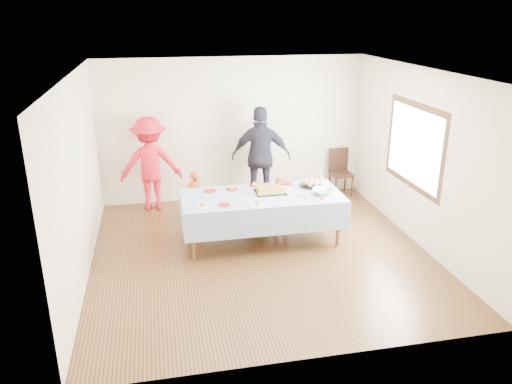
{
  "coord_description": "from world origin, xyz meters",
  "views": [
    {
      "loc": [
        -1.45,
        -6.66,
        3.49
      ],
      "look_at": [
        -0.01,
        0.3,
        0.89
      ],
      "focal_mm": 35.0,
      "sensor_mm": 36.0,
      "label": 1
    }
  ],
  "objects_px": {
    "adult_left": "(151,164)",
    "dining_chair": "(340,169)",
    "party_table": "(262,198)",
    "birthday_cake": "(270,190)"
  },
  "relations": [
    {
      "from": "adult_left",
      "to": "dining_chair",
      "type": "bearing_deg",
      "value": -178.05
    },
    {
      "from": "party_table",
      "to": "dining_chair",
      "type": "relative_size",
      "value": 2.73
    },
    {
      "from": "dining_chair",
      "to": "adult_left",
      "type": "xyz_separation_m",
      "value": [
        -3.67,
        -0.08,
        0.35
      ]
    },
    {
      "from": "party_table",
      "to": "dining_chair",
      "type": "height_order",
      "value": "dining_chair"
    },
    {
      "from": "dining_chair",
      "to": "adult_left",
      "type": "height_order",
      "value": "adult_left"
    },
    {
      "from": "party_table",
      "to": "birthday_cake",
      "type": "bearing_deg",
      "value": 32.33
    },
    {
      "from": "birthday_cake",
      "to": "adult_left",
      "type": "xyz_separation_m",
      "value": [
        -1.83,
        1.68,
        0.04
      ]
    },
    {
      "from": "birthday_cake",
      "to": "dining_chair",
      "type": "height_order",
      "value": "dining_chair"
    },
    {
      "from": "party_table",
      "to": "birthday_cake",
      "type": "height_order",
      "value": "birthday_cake"
    },
    {
      "from": "birthday_cake",
      "to": "dining_chair",
      "type": "distance_m",
      "value": 2.56
    }
  ]
}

